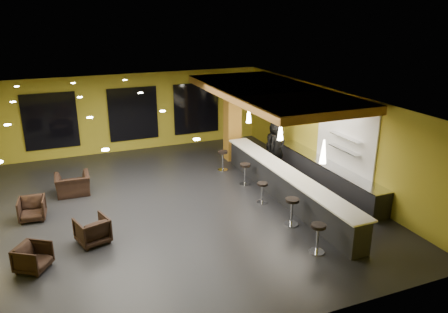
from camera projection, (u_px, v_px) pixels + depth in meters
name	position (u px, v px, depth m)	size (l,w,h in m)	color
floor	(174.00, 206.00, 14.59)	(12.00, 13.00, 0.10)	black
ceiling	(170.00, 100.00, 13.42)	(12.00, 13.00, 0.10)	black
wall_back	(133.00, 112.00, 19.74)	(12.00, 0.10, 3.50)	#A89A25
wall_front	(267.00, 259.00, 8.27)	(12.00, 0.10, 3.50)	#A89A25
wall_right	(330.00, 136.00, 16.17)	(0.10, 13.00, 3.50)	#A89A25
wood_soffit	(270.00, 92.00, 15.79)	(3.60, 8.00, 0.28)	#98632C
window_left	(50.00, 121.00, 18.41)	(2.20, 0.06, 2.40)	black
window_center	(133.00, 114.00, 19.66)	(2.20, 0.06, 2.40)	black
window_right	(196.00, 108.00, 20.73)	(2.20, 0.06, 2.40)	black
tile_backsplash	(345.00, 137.00, 15.18)	(0.06, 3.20, 2.40)	white
bar_counter	(285.00, 186.00, 14.84)	(0.60, 8.00, 1.00)	black
bar_top	(286.00, 172.00, 14.67)	(0.78, 8.10, 0.05)	white
prep_counter	(326.00, 175.00, 16.02)	(0.70, 6.00, 0.86)	black
prep_top	(327.00, 163.00, 15.87)	(0.72, 6.00, 0.03)	silver
wall_shelf_lower	(345.00, 150.00, 15.09)	(0.30, 1.50, 0.03)	silver
wall_shelf_upper	(346.00, 137.00, 14.94)	(0.30, 1.50, 0.03)	silver
column	(232.00, 120.00, 18.46)	(0.60, 0.60, 3.50)	#A36E24
pendant_0	(323.00, 152.00, 12.49)	(0.20, 0.20, 0.70)	white
pendant_1	(281.00, 130.00, 14.68)	(0.20, 0.20, 0.70)	white
pendant_2	(249.00, 114.00, 16.87)	(0.20, 0.20, 0.70)	white
staff_a	(277.00, 149.00, 17.37)	(0.67, 0.44, 1.85)	black
staff_b	(273.00, 144.00, 18.36)	(0.79, 0.61, 1.62)	black
staff_c	(275.00, 143.00, 18.28)	(0.86, 0.56, 1.77)	black
armchair_a	(33.00, 257.00, 10.90)	(0.73, 0.75, 0.69)	black
armchair_b	(92.00, 230.00, 12.15)	(0.81, 0.84, 0.76)	black
armchair_c	(32.00, 209.00, 13.48)	(0.76, 0.79, 0.72)	black
armchair_d	(73.00, 185.00, 15.29)	(1.15, 1.00, 0.75)	black
bar_stool_0	(318.00, 235.00, 11.60)	(0.43, 0.43, 0.84)	silver
bar_stool_1	(292.00, 208.00, 13.10)	(0.44, 0.44, 0.86)	silver
bar_stool_2	(262.00, 190.00, 14.60)	(0.37, 0.37, 0.73)	silver
bar_stool_3	(245.00, 171.00, 16.08)	(0.41, 0.41, 0.82)	silver
bar_stool_4	(223.00, 158.00, 17.51)	(0.42, 0.42, 0.82)	silver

